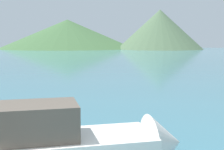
% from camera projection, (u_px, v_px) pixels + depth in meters
% --- Properties ---
extents(motorboat_near, '(6.47, 3.53, 2.19)m').
position_uv_depth(motorboat_near, '(74.00, 147.00, 8.30)').
color(motorboat_near, white).
rests_on(motorboat_near, ground_plane).
extents(hill_west, '(49.03, 49.03, 10.49)m').
position_uv_depth(hill_west, '(67.00, 34.00, 114.37)').
color(hill_west, '#3D6038').
rests_on(hill_west, ground_plane).
extents(hill_central, '(28.92, 28.92, 13.24)m').
position_uv_depth(hill_central, '(160.00, 29.00, 104.94)').
color(hill_central, '#4C6647').
rests_on(hill_central, ground_plane).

